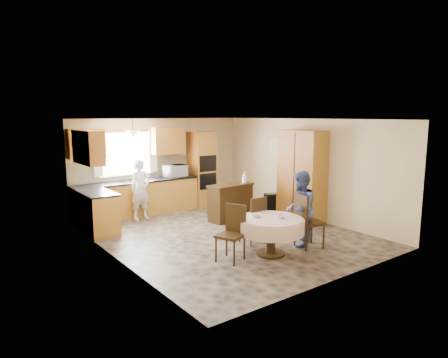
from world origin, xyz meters
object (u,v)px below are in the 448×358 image
Objects in this scene: chair_back at (255,218)px; person_sink at (141,190)px; chair_right at (306,218)px; sideboard at (231,203)px; cupboard at (302,176)px; dining_table at (271,226)px; oven_tower at (202,169)px; chair_left at (233,230)px; person_dining at (300,209)px.

person_sink reaches higher than chair_back.
chair_right is 0.71× the size of person_sink.
cupboard is at bearing -44.03° from sideboard.
person_sink is at bearing 135.03° from sideboard.
person_sink is at bearing 102.50° from dining_table.
oven_tower is 4.42m from dining_table.
chair_left is (-1.97, -4.00, -0.51)m from oven_tower.
chair_back is (-0.75, -1.79, 0.11)m from sideboard.
person_dining is at bearing -95.45° from oven_tower.
chair_back reaches higher than dining_table.
person_dining reaches higher than chair_left.
person_sink is (-1.02, 3.18, 0.22)m from chair_back.
person_dining is at bearing 61.62° from chair_left.
person_sink reaches higher than sideboard.
chair_right is 0.23m from person_dining.
chair_back is (0.17, 0.65, -0.01)m from dining_table.
chair_left is 1.59m from person_dining.
person_dining is at bearing 4.01° from dining_table.
chair_back is at bearing 54.66° from chair_right.
cupboard reaches higher than person_sink.
cupboard is 2.29× the size of chair_back.
chair_left is at bearing -95.77° from person_sink.
chair_back is at bearing -119.42° from sideboard.
dining_table is 0.84m from chair_right.
person_sink is 4.13m from person_dining.
sideboard is at bearing 69.40° from dining_table.
cupboard is 2.22× the size of chair_left.
oven_tower is 3.76m from chair_back.
cupboard reaches higher than chair_right.
dining_table is (-2.31, -1.38, -0.57)m from cupboard.
person_sink is (-0.12, 3.61, 0.20)m from chair_left.
oven_tower is 2.14m from person_sink.
person_dining is at bearing -73.51° from person_sink.
chair_right is at bearing -95.34° from oven_tower.
sideboard is 1.18× the size of chair_left.
cupboard is 2.33m from chair_back.
dining_table is 0.76m from chair_left.
sideboard is 2.27m from person_sink.
chair_right reaches higher than dining_table.
oven_tower reaches higher than person_dining.
cupboard reaches higher than person_dining.
sideboard is at bearing 120.83° from chair_left.
sideboard is at bearing -100.21° from oven_tower.
chair_right is (0.83, -0.11, 0.05)m from dining_table.
cupboard is at bearing 30.82° from dining_table.
chair_left is (-1.65, -2.22, 0.13)m from sideboard.
sideboard is 2.76m from chair_left.
person_dining reaches higher than chair_right.
dining_table is at bearing 50.77° from chair_left.
person_sink reaches higher than person_dining.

